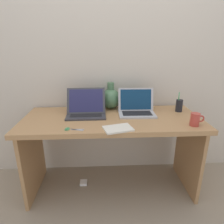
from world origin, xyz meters
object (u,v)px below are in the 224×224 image
scissors (71,129)px  notebook_stack (118,129)px  coffee_mug (195,119)px  laptop_left (86,108)px  green_vase (111,98)px  pen_cup (179,105)px  laptop_right (136,107)px  power_brick (84,183)px

scissors → notebook_stack: bearing=-1.9°
notebook_stack → coffee_mug: 0.61m
laptop_left → green_vase: (0.23, 0.17, 0.04)m
green_vase → pen_cup: 0.66m
notebook_stack → pen_cup: pen_cup is taller
green_vase → coffee_mug: bearing=-36.5°
laptop_left → laptop_right: size_ratio=1.07×
pen_cup → coffee_mug: bearing=-90.3°
coffee_mug → notebook_stack: bearing=-175.9°
laptop_right → notebook_stack: (-0.20, -0.36, -0.05)m
laptop_right → green_vase: bearing=144.4°
notebook_stack → power_brick: size_ratio=3.03×
scissors → power_brick: bearing=83.1°
pen_cup → power_brick: size_ratio=2.68×
green_vase → scissors: green_vase is taller
green_vase → laptop_left: bearing=-142.9°
green_vase → scissors: bearing=-122.5°
coffee_mug → pen_cup: pen_cup is taller
notebook_stack → scissors: 0.36m
green_vase → pen_cup: bearing=-11.7°
pen_cup → scissors: size_ratio=1.27×
coffee_mug → scissors: bearing=-178.2°
scissors → power_brick: scissors is taller
pen_cup → green_vase: bearing=168.3°
laptop_right → scissors: bearing=-148.2°
scissors → pen_cup: bearing=21.1°
laptop_left → power_brick: laptop_left is taller
notebook_stack → scissors: notebook_stack is taller
notebook_stack → coffee_mug: coffee_mug is taller
pen_cup → scissors: bearing=-158.9°
laptop_left → notebook_stack: laptop_left is taller
notebook_stack → scissors: bearing=178.1°
pen_cup → laptop_left: bearing=-177.4°
notebook_stack → power_brick: notebook_stack is taller
laptop_left → scissors: laptop_left is taller
laptop_left → coffee_mug: size_ratio=3.14×
laptop_left → green_vase: size_ratio=1.35×
laptop_left → notebook_stack: size_ratio=1.66×
notebook_stack → pen_cup: (0.61, 0.39, 0.05)m
laptop_right → green_vase: green_vase is taller
laptop_right → notebook_stack: 0.41m
green_vase → power_brick: bearing=-143.3°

